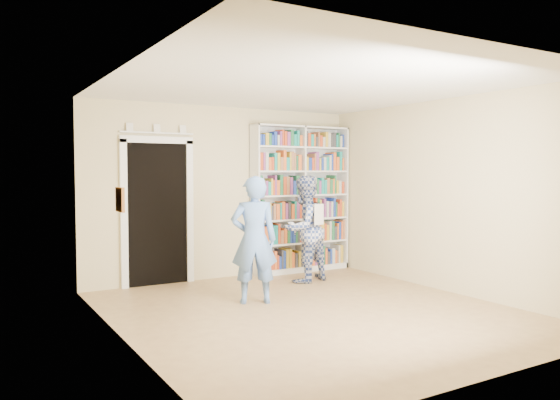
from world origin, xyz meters
The scene contains 11 objects.
floor centered at (0.00, 0.00, 0.00)m, with size 5.00×5.00×0.00m, color olive.
ceiling centered at (0.00, 0.00, 2.70)m, with size 5.00×5.00×0.00m, color white.
wall_back centered at (0.00, 2.50, 1.35)m, with size 4.50×4.50×0.00m, color beige.
wall_left centered at (-2.25, 0.00, 1.35)m, with size 5.00×5.00×0.00m, color beige.
wall_right centered at (2.25, 0.00, 1.35)m, with size 5.00×5.00×0.00m, color beige.
bookshelf centered at (1.33, 2.34, 1.23)m, with size 1.77×0.33×2.44m.
doorway centered at (-1.10, 2.48, 1.18)m, with size 1.10×0.08×2.43m.
wall_art centered at (-2.23, 0.20, 1.40)m, with size 0.03×0.25×0.25m, color brown.
man_blue centered at (-0.40, 0.75, 0.81)m, with size 0.59×0.39×1.63m, color #5D87CF.
man_plaid centered at (0.89, 1.56, 0.81)m, with size 0.79×0.61×1.62m, color navy.
paper_sheet centered at (0.97, 1.28, 1.05)m, with size 0.22×0.01×0.31m, color white.
Camera 1 is at (-3.65, -5.36, 1.68)m, focal length 35.00 mm.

